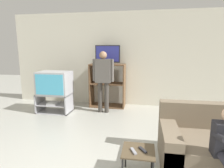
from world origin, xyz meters
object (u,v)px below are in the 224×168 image
at_px(snack_table, 138,154).
at_px(television_flat, 108,55).
at_px(couch, 221,148).
at_px(television_main, 55,83).
at_px(person_standing_adult, 103,76).
at_px(media_shelf, 108,85).
at_px(remote_control_white, 134,151).
at_px(tv_stand, 54,103).
at_px(remote_control_black, 143,150).

bearing_deg(snack_table, television_flat, 108.38).
bearing_deg(snack_table, couch, 19.58).
height_order(television_main, person_standing_adult, person_standing_adult).
relative_size(media_shelf, television_flat, 1.76).
xyz_separation_m(snack_table, remote_control_white, (-0.06, -0.05, 0.06)).
distance_m(remote_control_white, person_standing_adult, 2.62).
bearing_deg(couch, remote_control_white, -159.19).
height_order(television_main, television_flat, television_flat).
distance_m(media_shelf, couch, 3.22).
xyz_separation_m(tv_stand, television_flat, (1.24, 0.74, 1.20)).
bearing_deg(television_main, tv_stand, -144.65).
bearing_deg(couch, television_main, 151.25).
distance_m(remote_control_black, couch, 1.09).
distance_m(television_flat, snack_table, 3.23).
distance_m(television_main, remote_control_white, 3.08).
distance_m(tv_stand, television_main, 0.52).
relative_size(television_main, remote_control_white, 5.43).
height_order(snack_table, remote_control_white, remote_control_white).
bearing_deg(remote_control_black, couch, -13.39).
bearing_deg(television_main, person_standing_adult, 8.71).
bearing_deg(television_main, media_shelf, 30.12).
bearing_deg(tv_stand, television_flat, 30.77).
bearing_deg(couch, person_standing_adult, 136.03).
xyz_separation_m(couch, person_standing_adult, (-2.03, 1.96, 0.65)).
xyz_separation_m(tv_stand, person_standing_adult, (1.23, 0.20, 0.69)).
bearing_deg(person_standing_adult, television_main, -171.29).
xyz_separation_m(snack_table, person_standing_adult, (-0.96, 2.34, 0.62)).
bearing_deg(remote_control_black, television_flat, 75.52).
relative_size(snack_table, remote_control_white, 2.75).
distance_m(tv_stand, couch, 3.71).
bearing_deg(couch, tv_stand, 151.71).
height_order(media_shelf, snack_table, media_shelf).
xyz_separation_m(tv_stand, couch, (3.27, -1.76, 0.05)).
bearing_deg(television_main, couch, -28.75).
xyz_separation_m(remote_control_black, couch, (1.02, 0.38, -0.09)).
bearing_deg(snack_table, remote_control_white, -140.03).
xyz_separation_m(television_main, couch, (3.24, -1.78, -0.48)).
relative_size(media_shelf, couch, 0.76).
distance_m(tv_stand, person_standing_adult, 1.43).
bearing_deg(media_shelf, television_flat, 85.51).
xyz_separation_m(television_flat, couch, (2.03, -2.50, -1.15)).
bearing_deg(tv_stand, remote_control_white, -45.66).
xyz_separation_m(television_main, snack_table, (2.17, -2.16, -0.44)).
distance_m(snack_table, remote_control_white, 0.09).
bearing_deg(media_shelf, remote_control_white, -72.81).
xyz_separation_m(television_main, person_standing_adult, (1.21, 0.18, 0.17)).
bearing_deg(snack_table, remote_control_black, 1.96).
height_order(couch, person_standing_adult, person_standing_adult).
bearing_deg(media_shelf, television_main, -149.88).
xyz_separation_m(television_main, television_flat, (1.21, 0.72, 0.67)).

